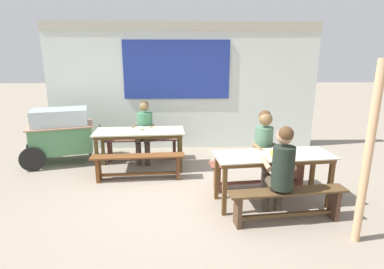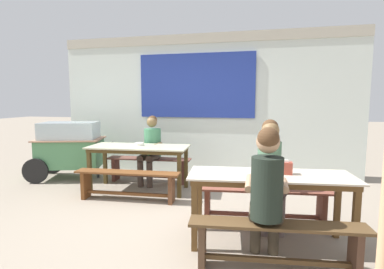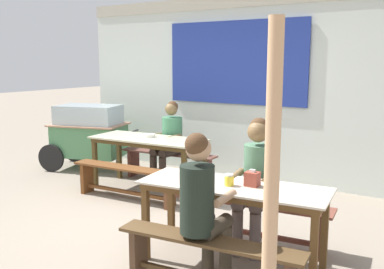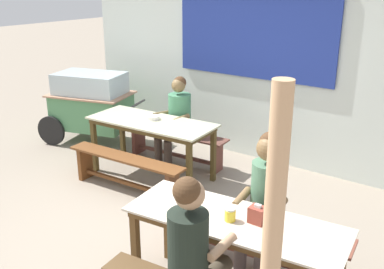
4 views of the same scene
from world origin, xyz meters
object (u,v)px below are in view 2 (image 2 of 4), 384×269
tissue_box (286,168)px  bench_far_front (127,181)px  bench_near_back (263,200)px  person_center_facing (151,146)px  person_right_near_table (270,166)px  soup_bowl (139,144)px  dining_table_near (270,182)px  food_cart (70,146)px  bench_near_front (277,240)px  bench_far_back (149,166)px  dining_table_far (139,151)px  condiment_jar (269,170)px  person_near_front (267,189)px

tissue_box → bench_far_front: bearing=158.6°
bench_near_back → person_center_facing: 2.54m
person_right_near_table → soup_bowl: person_right_near_table is taller
bench_far_front → soup_bowl: size_ratio=10.28×
bench_near_back → tissue_box: size_ratio=10.96×
bench_far_front → soup_bowl: (-0.06, 0.61, 0.49)m
bench_far_front → soup_bowl: 0.78m
dining_table_near → food_cart: (-3.84, 1.94, -0.04)m
person_right_near_table → bench_near_front: bearing=-86.9°
bench_far_back → person_right_near_table: size_ratio=1.22×
dining_table_far → bench_far_front: dining_table_far is taller
bench_far_back → condiment_jar: (2.18, -2.09, 0.53)m
food_cart → person_near_front: 4.51m
dining_table_near → soup_bowl: 2.68m
bench_near_back → condiment_jar: (0.04, -0.59, 0.52)m
bench_near_back → soup_bowl: size_ratio=10.42×
bench_near_front → soup_bowl: bearing=136.9°
person_near_front → person_right_near_table: person_near_front is taller
person_center_facing → soup_bowl: (-0.06, -0.42, 0.08)m
bench_far_front → person_near_front: person_near_front is taller
dining_table_near → bench_far_back: 3.02m
bench_far_back → person_center_facing: person_center_facing is taller
bench_far_back → food_cart: bearing=-176.6°
bench_near_back → food_cart: 4.04m
dining_table_near → tissue_box: tissue_box is taller
dining_table_far → soup_bowl: soup_bowl is taller
dining_table_far → soup_bowl: 0.12m
dining_table_near → person_near_front: size_ratio=1.35×
bench_near_back → tissue_box: 0.76m
dining_table_near → tissue_box: (0.16, 0.05, 0.15)m
bench_far_back → bench_far_front: bearing=-86.2°
food_cart → soup_bowl: (1.66, -0.39, 0.15)m
dining_table_far → person_right_near_table: size_ratio=1.31×
dining_table_near → person_near_front: bearing=-95.0°
person_right_near_table → tissue_box: bearing=-69.5°
bench_far_front → bench_near_front: (2.18, -1.49, -0.00)m
bench_near_front → person_right_near_table: person_right_near_table is taller
food_cart → person_right_near_table: (3.85, -1.47, 0.11)m
bench_far_back → bench_far_front: 1.10m
dining_table_near → condiment_jar: 0.14m
tissue_box → condiment_jar: 0.21m
bench_near_front → person_near_front: size_ratio=1.21×
condiment_jar → soup_bowl: 2.69m
person_center_facing → condiment_jar: 2.92m
bench_near_back → bench_far_back: bearing=145.0°
dining_table_near → bench_far_front: dining_table_near is taller
soup_bowl → dining_table_far: bearing=-72.4°
dining_table_far → person_near_front: size_ratio=1.31×
dining_table_far → tissue_box: (2.32, -1.44, 0.15)m
dining_table_far → person_near_front: 2.90m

